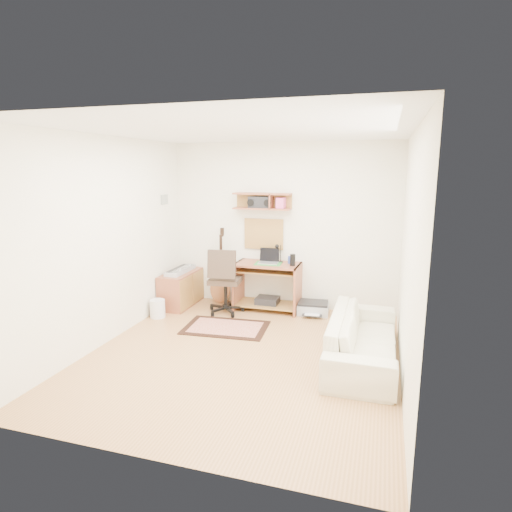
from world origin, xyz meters
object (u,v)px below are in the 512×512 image
(cabinet, at_px, (181,289))
(task_chair, at_px, (225,280))
(sofa, at_px, (363,330))
(printer, at_px, (313,308))
(desk, at_px, (268,287))

(cabinet, bearing_deg, task_chair, -10.19)
(sofa, bearing_deg, printer, 29.16)
(desk, distance_m, sofa, 2.12)
(task_chair, distance_m, printer, 1.42)
(desk, xyz_separation_m, sofa, (1.54, -1.45, -0.01))
(cabinet, height_order, sofa, sofa)
(printer, xyz_separation_m, sofa, (0.82, -1.46, 0.28))
(printer, height_order, sofa, sofa)
(desk, xyz_separation_m, cabinet, (-1.42, -0.18, -0.10))
(cabinet, bearing_deg, sofa, -23.38)
(desk, height_order, cabinet, desk)
(desk, height_order, printer, desk)
(cabinet, bearing_deg, printer, 4.94)
(sofa, bearing_deg, cabinet, 66.62)
(desk, bearing_deg, cabinet, -172.96)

